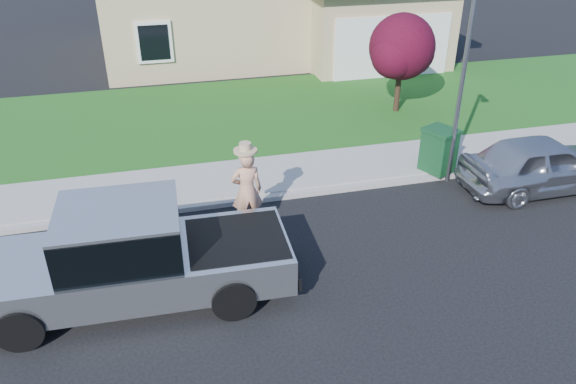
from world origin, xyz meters
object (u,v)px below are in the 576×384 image
(woman, at_px, (247,189))
(ornamental_tree, at_px, (402,50))
(pickup_truck, at_px, (131,258))
(sedan, at_px, (543,164))
(trash_bin, at_px, (439,150))
(street_lamp, at_px, (464,78))

(woman, xyz_separation_m, ornamental_tree, (6.05, 5.69, 1.13))
(pickup_truck, xyz_separation_m, sedan, (9.72, 1.81, -0.19))
(trash_bin, height_order, street_lamp, street_lamp)
(woman, height_order, ornamental_tree, ornamental_tree)
(woman, bearing_deg, pickup_truck, 37.33)
(woman, distance_m, sedan, 7.31)
(pickup_truck, xyz_separation_m, trash_bin, (7.61, 3.11, -0.15))
(pickup_truck, xyz_separation_m, street_lamp, (7.75, 2.71, 1.84))
(pickup_truck, relative_size, trash_bin, 5.08)
(pickup_truck, bearing_deg, street_lamp, 21.28)
(trash_bin, xyz_separation_m, street_lamp, (0.14, -0.40, 1.99))
(woman, xyz_separation_m, street_lamp, (5.33, 0.89, 1.75))
(trash_bin, distance_m, street_lamp, 2.03)
(pickup_truck, distance_m, street_lamp, 8.42)
(woman, height_order, street_lamp, street_lamp)
(ornamental_tree, bearing_deg, woman, -136.73)
(street_lamp, bearing_deg, trash_bin, 119.07)
(ornamental_tree, relative_size, trash_bin, 2.75)
(sedan, bearing_deg, trash_bin, 58.38)
(pickup_truck, xyz_separation_m, woman, (2.42, 1.83, 0.09))
(woman, xyz_separation_m, sedan, (7.30, -0.01, -0.28))
(sedan, xyz_separation_m, street_lamp, (-1.97, 0.90, 2.02))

